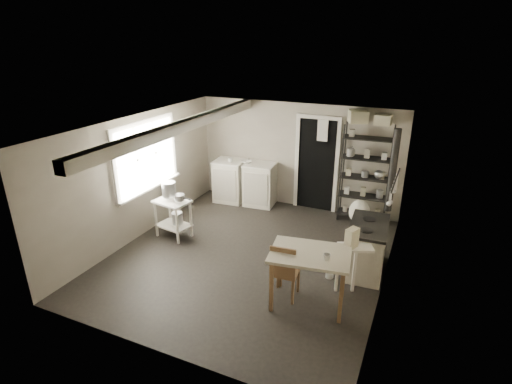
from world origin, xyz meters
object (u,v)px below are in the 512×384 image
at_px(base_cabinets, 245,183).
at_px(work_table, 309,280).
at_px(prep_table, 173,217).
at_px(stove, 367,246).
at_px(flour_sack, 359,213).
at_px(shelf_rack, 365,177).
at_px(stockpot, 169,189).
at_px(chair, 286,267).

relative_size(base_cabinets, work_table, 1.34).
xyz_separation_m(base_cabinets, work_table, (2.44, -3.02, -0.08)).
relative_size(prep_table, stove, 0.70).
bearing_deg(flour_sack, work_table, -93.47).
bearing_deg(prep_table, stove, 4.58).
bearing_deg(shelf_rack, work_table, -97.20).
relative_size(stockpot, shelf_rack, 0.14).
relative_size(stove, chair, 1.17).
distance_m(stockpot, work_table, 3.23).
height_order(prep_table, chair, chair).
xyz_separation_m(prep_table, base_cabinets, (0.51, 2.08, 0.06)).
xyz_separation_m(prep_table, flour_sack, (3.13, 2.00, -0.16)).
bearing_deg(shelf_rack, flour_sack, -95.00).
height_order(prep_table, work_table, work_table).
bearing_deg(chair, prep_table, 156.54).
bearing_deg(shelf_rack, stockpot, -149.85).
bearing_deg(work_table, prep_table, 162.24).
xyz_separation_m(stove, work_table, (-0.60, -1.23, -0.06)).
bearing_deg(prep_table, base_cabinets, 76.17).
xyz_separation_m(prep_table, work_table, (2.95, -0.95, -0.02)).
xyz_separation_m(stockpot, flour_sack, (3.21, 1.96, -0.70)).
bearing_deg(stockpot, chair, -19.63).
distance_m(shelf_rack, work_table, 3.21).
height_order(prep_table, shelf_rack, shelf_rack).
relative_size(prep_table, work_table, 0.67).
distance_m(work_table, chair, 0.38).
height_order(stockpot, shelf_rack, shelf_rack).
bearing_deg(work_table, base_cabinets, 128.90).
height_order(base_cabinets, work_table, base_cabinets).
relative_size(prep_table, base_cabinets, 0.50).
bearing_deg(stockpot, base_cabinets, 73.98).
height_order(prep_table, stockpot, stockpot).
bearing_deg(base_cabinets, flour_sack, -7.12).
bearing_deg(prep_table, flour_sack, 32.55).
height_order(base_cabinets, flour_sack, base_cabinets).
height_order(stove, chair, chair).
xyz_separation_m(shelf_rack, chair, (-0.54, -3.12, -0.46)).
distance_m(base_cabinets, work_table, 3.89).
distance_m(prep_table, stove, 3.56).
xyz_separation_m(base_cabinets, flour_sack, (2.62, -0.08, -0.22)).
bearing_deg(chair, stockpot, 156.34).
height_order(shelf_rack, work_table, shelf_rack).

